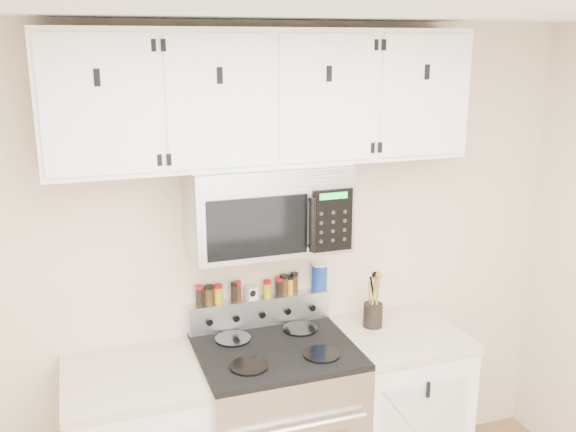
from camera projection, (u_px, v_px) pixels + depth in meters
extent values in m
cube|color=beige|center=(257.00, 269.00, 3.36)|extent=(3.50, 0.01, 2.50)
cube|color=black|center=(276.00, 350.00, 3.15)|extent=(0.76, 0.65, 0.03)
cube|color=#B7B7BA|center=(259.00, 311.00, 3.39)|extent=(0.76, 0.08, 0.15)
cylinder|color=black|center=(249.00, 366.00, 2.95)|extent=(0.18, 0.18, 0.01)
cylinder|color=black|center=(322.00, 354.00, 3.06)|extent=(0.18, 0.18, 0.01)
cylinder|color=black|center=(233.00, 339.00, 3.23)|extent=(0.18, 0.18, 0.01)
cylinder|color=black|center=(300.00, 329.00, 3.34)|extent=(0.18, 0.18, 0.01)
cube|color=tan|center=(133.00, 377.00, 2.96)|extent=(0.64, 0.62, 0.04)
cube|color=white|center=(394.00, 411.00, 3.52)|extent=(0.62, 0.60, 0.88)
cube|color=tan|center=(398.00, 334.00, 3.40)|extent=(0.64, 0.62, 0.04)
cube|color=#9E9EA3|center=(267.00, 207.00, 3.09)|extent=(0.76, 0.38, 0.42)
cube|color=#B7B7BA|center=(279.00, 180.00, 2.87)|extent=(0.73, 0.01, 0.08)
cube|color=black|center=(258.00, 228.00, 2.89)|extent=(0.47, 0.01, 0.28)
cube|color=black|center=(332.00, 220.00, 3.00)|extent=(0.20, 0.01, 0.30)
cylinder|color=black|center=(313.00, 225.00, 2.93)|extent=(0.03, 0.03, 0.26)
cube|color=white|center=(264.00, 97.00, 2.98)|extent=(2.00, 0.33, 0.62)
cube|color=white|center=(99.00, 106.00, 2.59)|extent=(0.46, 0.01, 0.57)
cube|color=black|center=(97.00, 77.00, 2.55)|extent=(0.02, 0.01, 0.07)
cube|color=white|center=(220.00, 102.00, 2.74)|extent=(0.46, 0.01, 0.57)
cube|color=black|center=(220.00, 75.00, 2.71)|extent=(0.03, 0.01, 0.07)
cube|color=white|center=(328.00, 99.00, 2.90)|extent=(0.46, 0.01, 0.57)
cube|color=black|center=(329.00, 74.00, 2.86)|extent=(0.03, 0.01, 0.07)
cube|color=white|center=(425.00, 96.00, 3.06)|extent=(0.46, 0.01, 0.57)
cube|color=black|center=(427.00, 72.00, 3.02)|extent=(0.02, 0.01, 0.07)
cylinder|color=black|center=(373.00, 315.00, 3.43)|extent=(0.10, 0.10, 0.13)
cylinder|color=olive|center=(374.00, 298.00, 3.41)|extent=(0.01, 0.01, 0.24)
cylinder|color=olive|center=(377.00, 296.00, 3.40)|extent=(0.01, 0.01, 0.26)
cylinder|color=olive|center=(370.00, 299.00, 3.41)|extent=(0.01, 0.01, 0.22)
cylinder|color=black|center=(373.00, 297.00, 3.43)|extent=(0.01, 0.01, 0.23)
cylinder|color=olive|center=(374.00, 298.00, 3.39)|extent=(0.01, 0.01, 0.25)
cube|color=silver|center=(251.00, 293.00, 3.34)|extent=(0.07, 0.06, 0.07)
cylinder|color=navy|center=(319.00, 278.00, 3.46)|extent=(0.08, 0.08, 0.14)
cylinder|color=white|center=(320.00, 264.00, 3.44)|extent=(0.08, 0.08, 0.01)
cylinder|color=black|center=(200.00, 297.00, 3.26)|extent=(0.04, 0.04, 0.09)
cylinder|color=#AE0D1D|center=(199.00, 287.00, 3.24)|extent=(0.04, 0.04, 0.02)
cylinder|color=#412B0F|center=(209.00, 296.00, 3.27)|extent=(0.05, 0.05, 0.09)
cylinder|color=black|center=(209.00, 287.00, 3.26)|extent=(0.05, 0.05, 0.02)
cylinder|color=gold|center=(218.00, 295.00, 3.29)|extent=(0.04, 0.04, 0.08)
cylinder|color=#9E0C0E|center=(218.00, 286.00, 3.27)|extent=(0.05, 0.05, 0.02)
cylinder|color=black|center=(235.00, 293.00, 3.31)|extent=(0.04, 0.04, 0.09)
cylinder|color=black|center=(235.00, 284.00, 3.30)|extent=(0.04, 0.04, 0.02)
cylinder|color=#432010|center=(237.00, 292.00, 3.32)|extent=(0.04, 0.04, 0.09)
cylinder|color=#AA0D1F|center=(237.00, 283.00, 3.30)|extent=(0.04, 0.04, 0.02)
cylinder|color=gold|center=(267.00, 290.00, 3.37)|extent=(0.04, 0.04, 0.07)
cylinder|color=#9B0B0D|center=(267.00, 282.00, 3.36)|extent=(0.04, 0.04, 0.02)
cylinder|color=black|center=(279.00, 288.00, 3.39)|extent=(0.04, 0.04, 0.08)
cylinder|color=#A90D1F|center=(279.00, 279.00, 3.38)|extent=(0.05, 0.05, 0.02)
cylinder|color=#41250F|center=(284.00, 286.00, 3.40)|extent=(0.04, 0.04, 0.09)
cylinder|color=black|center=(284.00, 277.00, 3.38)|extent=(0.05, 0.05, 0.02)
cylinder|color=orange|center=(290.00, 286.00, 3.41)|extent=(0.04, 0.04, 0.08)
cylinder|color=black|center=(290.00, 278.00, 3.40)|extent=(0.04, 0.04, 0.02)
cylinder|color=#3B260E|center=(294.00, 284.00, 3.42)|extent=(0.04, 0.04, 0.10)
cylinder|color=black|center=(294.00, 274.00, 3.40)|extent=(0.04, 0.04, 0.02)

